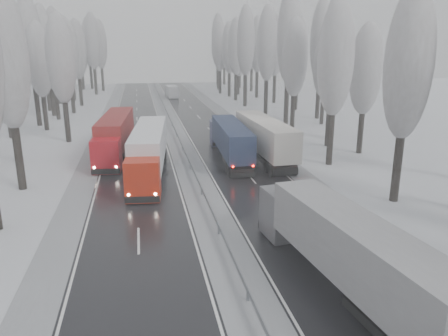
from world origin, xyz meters
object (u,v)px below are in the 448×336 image
object	(u,v)px
truck_grey_tarp	(344,246)
box_truck_distant	(171,91)
truck_cream_box	(262,135)
truck_red_white	(149,149)
truck_blue_box	(230,138)
truck_red_red	(115,133)

from	to	relation	value
truck_grey_tarp	box_truck_distant	bearing A→B (deg)	84.74
truck_cream_box	truck_red_white	distance (m)	13.04
box_truck_distant	truck_blue_box	bearing A→B (deg)	-91.60
truck_blue_box	box_truck_distant	world-z (taller)	truck_blue_box
truck_cream_box	box_truck_distant	xyz separation A→B (m)	(-5.35, 58.78, -1.18)
truck_blue_box	truck_red_red	xyz separation A→B (m)	(-12.26, 4.08, 0.20)
box_truck_distant	truck_red_white	bearing A→B (deg)	-99.66
truck_blue_box	truck_cream_box	distance (m)	3.54
truck_cream_box	box_truck_distant	distance (m)	59.04
truck_grey_tarp	box_truck_distant	distance (m)	85.54
box_truck_distant	truck_red_white	distance (m)	63.50
truck_cream_box	truck_red_white	xyz separation A→B (m)	(-12.30, -4.33, 0.01)
truck_cream_box	truck_red_red	xyz separation A→B (m)	(-15.79, 4.28, -0.02)
truck_grey_tarp	truck_red_white	size ratio (longest dim) A/B	0.95
truck_grey_tarp	truck_blue_box	distance (m)	26.93
truck_blue_box	box_truck_distant	xyz separation A→B (m)	(-1.82, 58.59, -0.97)
truck_blue_box	truck_red_white	size ratio (longest dim) A/B	0.91
truck_cream_box	truck_red_red	bearing A→B (deg)	163.06
truck_cream_box	truck_red_red	size ratio (longest dim) A/B	1.00
box_truck_distant	truck_red_white	size ratio (longest dim) A/B	0.43
truck_grey_tarp	truck_red_white	world-z (taller)	truck_red_white
truck_blue_box	truck_cream_box	size ratio (longest dim) A/B	0.92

